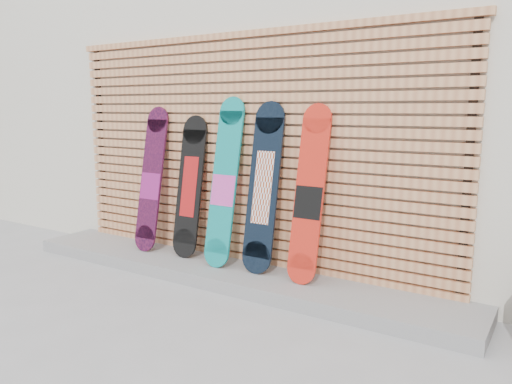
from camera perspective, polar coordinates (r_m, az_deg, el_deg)
ground at (r=4.21m, az=-7.30°, el=-12.76°), size 80.00×80.00×0.00m
building at (r=6.79m, az=15.48°, el=10.94°), size 12.00×5.00×3.60m
concrete_step at (r=4.78m, az=-3.44°, el=-9.19°), size 4.60×0.70×0.12m
slat_wall at (r=4.78m, az=-1.53°, el=4.91°), size 4.26×0.08×2.29m
snowboard_0 at (r=5.32m, az=-11.87°, el=1.35°), size 0.27×0.32×1.49m
snowboard_1 at (r=5.01m, az=-7.57°, el=0.61°), size 0.29×0.28×1.41m
snowboard_2 at (r=4.69m, az=-3.65°, el=1.02°), size 0.27×0.35×1.59m
snowboard_3 at (r=4.49m, az=0.84°, el=0.51°), size 0.30×0.31×1.54m
snowboard_4 at (r=4.25m, az=6.10°, el=-0.34°), size 0.26×0.33×1.52m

